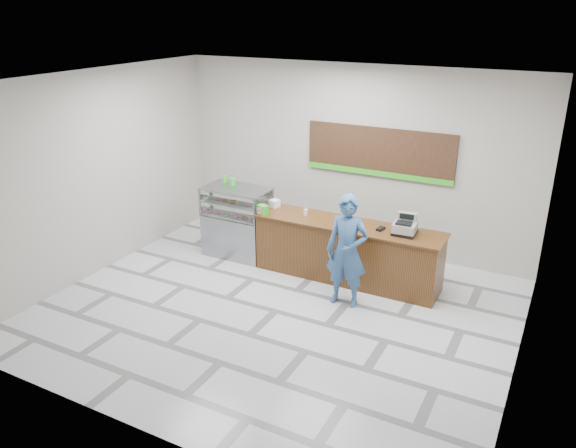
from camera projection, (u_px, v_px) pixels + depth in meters
The scene contains 16 objects.
floor at pixel (275, 311), 8.76m from camera, with size 7.00×7.00×0.00m, color silver.
back_wall at pixel (351, 159), 10.59m from camera, with size 7.00×7.00×0.00m, color #B2ACA3.
ceiling at pixel (273, 82), 7.48m from camera, with size 7.00×7.00×0.00m, color silver.
sales_counter at pixel (347, 252), 9.61m from camera, with size 3.26×0.76×1.03m.
display_case at pixel (237, 221), 10.51m from camera, with size 1.22×0.72×1.33m.
menu_board at pixel (379, 153), 10.25m from camera, with size 2.80×0.06×0.90m.
cash_register at pixel (405, 227), 8.96m from camera, with size 0.38×0.40×0.33m.
card_terminal at pixel (381, 229), 9.16m from camera, with size 0.09×0.17×0.04m, color black.
serving_tray at pixel (348, 226), 9.30m from camera, with size 0.41×0.34×0.02m.
napkin_box at pixel (275, 203), 10.18m from camera, with size 0.16×0.16×0.13m, color white.
straw_cup at pixel (306, 212), 9.79m from camera, with size 0.07×0.07×0.11m, color silver.
promo_box at pixel (263, 210), 9.82m from camera, with size 0.19×0.13×0.17m, color green.
donut_decal at pixel (354, 229), 9.19m from camera, with size 0.18×0.18×0.00m, color pink.
green_cup_left at pixel (225, 179), 10.56m from camera, with size 0.08×0.08×0.13m, color green.
green_cup_right at pixel (233, 181), 10.41m from camera, with size 0.09×0.09×0.14m, color green.
customer at pixel (347, 251), 8.68m from camera, with size 0.66×0.43×1.81m, color #335987.
Camera 1 is at (3.73, -6.69, 4.47)m, focal length 35.00 mm.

